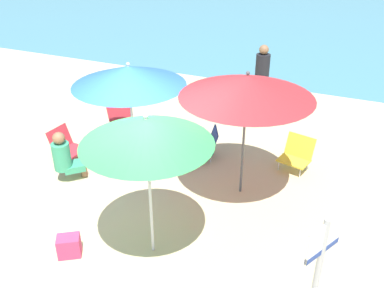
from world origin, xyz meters
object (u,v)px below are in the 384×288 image
at_px(umbrella_red, 247,86).
at_px(beach_chair_a, 123,121).
at_px(beach_chair_d, 66,145).
at_px(person_b, 261,80).
at_px(umbrella_green, 146,131).
at_px(beach_chair_c, 206,144).
at_px(beach_chair_b, 297,153).
at_px(umbrella_blue, 129,75).
at_px(beach_bag, 69,246).
at_px(warning_sign, 317,277).
at_px(person_a, 65,157).

xyz_separation_m(umbrella_red, beach_chair_a, (-2.98, 1.07, -1.60)).
height_order(beach_chair_d, person_b, person_b).
distance_m(umbrella_green, beach_chair_c, 3.18).
distance_m(beach_chair_b, beach_chair_d, 4.37).
bearing_deg(umbrella_blue, umbrella_green, -53.78).
xyz_separation_m(beach_chair_b, beach_bag, (-2.43, -3.57, -0.16)).
bearing_deg(beach_chair_a, person_b, 75.48).
bearing_deg(warning_sign, umbrella_blue, 169.34).
bearing_deg(beach_chair_a, umbrella_red, 12.08).
bearing_deg(beach_chair_c, beach_chair_d, -0.54).
xyz_separation_m(beach_chair_a, person_b, (2.38, 2.27, 0.52)).
height_order(umbrella_green, beach_chair_c, umbrella_green).
distance_m(umbrella_red, warning_sign, 3.26).
height_order(beach_chair_c, beach_bag, beach_chair_c).
distance_m(umbrella_red, beach_bag, 3.46).
xyz_separation_m(umbrella_red, warning_sign, (1.56, -2.78, -0.67)).
distance_m(person_a, beach_bag, 2.01).
bearing_deg(umbrella_red, person_a, -163.42).
bearing_deg(person_a, beach_chair_d, 82.58).
bearing_deg(beach_chair_d, beach_chair_c, 30.26).
distance_m(umbrella_green, beach_chair_d, 3.50).
xyz_separation_m(beach_chair_b, beach_chair_c, (-1.69, -0.29, -0.02)).
height_order(umbrella_green, person_a, umbrella_green).
xyz_separation_m(beach_chair_d, warning_sign, (4.97, -2.47, 0.91)).
bearing_deg(beach_bag, beach_chair_d, 128.63).
xyz_separation_m(beach_chair_b, person_a, (-3.67, -2.02, 0.16)).
relative_size(beach_chair_b, beach_bag, 2.05).
bearing_deg(beach_bag, beach_chair_b, 55.75).
distance_m(umbrella_green, person_a, 2.85).
distance_m(umbrella_blue, warning_sign, 4.63).
bearing_deg(beach_chair_a, beach_chair_d, -75.57).
bearing_deg(beach_chair_c, person_a, 15.09).
xyz_separation_m(umbrella_blue, umbrella_red, (2.09, -0.02, 0.12)).
distance_m(beach_chair_a, person_b, 3.33).
xyz_separation_m(umbrella_blue, warning_sign, (3.65, -2.80, -0.55)).
bearing_deg(person_a, person_b, 14.78).
height_order(umbrella_blue, person_a, umbrella_blue).
bearing_deg(warning_sign, person_a, -175.96).
relative_size(person_a, person_b, 0.58).
distance_m(beach_chair_d, warning_sign, 5.62).
relative_size(umbrella_blue, person_a, 2.12).
xyz_separation_m(umbrella_green, warning_sign, (2.25, -0.90, -0.64)).
height_order(warning_sign, beach_bag, warning_sign).
xyz_separation_m(beach_chair_d, beach_bag, (1.69, -2.12, -0.17)).
relative_size(umbrella_blue, beach_chair_a, 2.60).
bearing_deg(beach_chair_b, umbrella_blue, -54.37).
bearing_deg(umbrella_red, warning_sign, -60.77).
bearing_deg(beach_chair_a, beach_bag, -38.35).
bearing_deg(beach_bag, umbrella_green, 28.14).
height_order(umbrella_blue, umbrella_green, umbrella_green).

